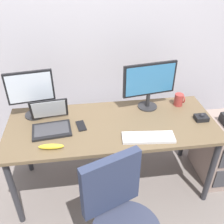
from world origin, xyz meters
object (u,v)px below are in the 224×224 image
Objects in this scene: monitor_side at (31,91)px; cell_phone at (81,126)px; trackball_mouse at (201,118)px; banana at (51,147)px; keyboard at (148,137)px; laptop at (51,122)px; coffee_mug at (179,100)px; monitor_main at (150,82)px; file_cabinet at (223,149)px.

monitor_side is 2.97× the size of cell_phone.
banana is (-1.27, -0.21, -0.00)m from trackball_mouse.
keyboard is 0.80m from laptop.
coffee_mug reaches higher than banana.
monitor_side is 1.24× the size of laptop.
banana is at bearing -70.25° from monitor_side.
trackball_mouse is at bearing -12.98° from cell_phone.
monitor_main is 3.44× the size of cell_phone.
monitor_main reaches higher than banana.
cell_phone is at bearing -166.71° from coffee_mug.
trackball_mouse is (1.28, -0.06, -0.03)m from laptop.
cell_phone is (-0.63, -0.22, -0.25)m from monitor_main.
monitor_side is 0.52m from cell_phone.
laptop is at bearing 161.54° from keyboard.
monitor_side is (-1.78, 0.22, 0.67)m from file_cabinet.
monitor_main reaches higher than coffee_mug.
monitor_side reaches higher than banana.
monitor_side is 0.55m from banana.
trackball_mouse is (1.44, -0.27, -0.22)m from monitor_side.
file_cabinet is 1.44m from cell_phone.
file_cabinet is at bearing 8.57° from trackball_mouse.
monitor_main is 1.03m from monitor_side.
coffee_mug is at bearing 2.81° from cell_phone.
file_cabinet is at bearing -6.99° from monitor_side.
cell_phone is at bearing 47.73° from banana.
trackball_mouse is 1.28m from banana.
monitor_side is at bearing 109.75° from banana.
laptop is 2.40× the size of cell_phone.
monitor_side reaches higher than cell_phone.
cell_phone is 0.75× the size of banana.
keyboard is at bearing -160.04° from trackball_mouse.
laptop is at bearing 165.00° from cell_phone.
monitor_side is 3.65× the size of coffee_mug.
monitor_side is at bearing 140.29° from cell_phone.
monitor_side is (-1.03, -0.00, -0.01)m from monitor_main.
laptop is at bearing -170.32° from coffee_mug.
monitor_main reaches higher than trackball_mouse.
monitor_main is 1.16× the size of monitor_side.
monitor_main is 0.36m from coffee_mug.
trackball_mouse is (-0.34, -0.05, 0.45)m from file_cabinet.
laptop is 1.29m from trackball_mouse.
file_cabinet is 1.82× the size of laptop.
coffee_mug is at bearing 9.68° from laptop.
laptop reaches higher than trackball_mouse.
keyboard is 1.24× the size of laptop.
laptop is at bearing -52.82° from monitor_side.
monitor_side is 0.32m from laptop.
banana is (0.17, -0.48, -0.22)m from monitor_side.
file_cabinet is 1.00m from keyboard.
file_cabinet is 0.69m from coffee_mug.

